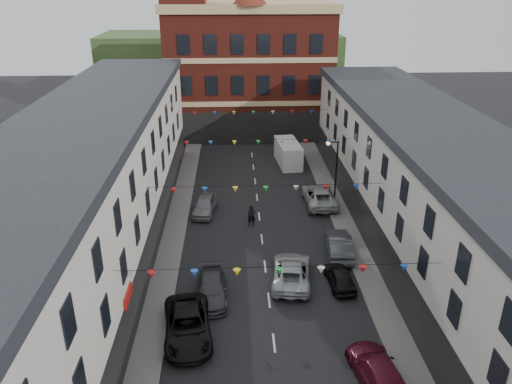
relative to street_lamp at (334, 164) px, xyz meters
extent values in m
plane|color=black|center=(-6.55, -14.00, -3.90)|extent=(160.00, 160.00, 0.00)
cube|color=#605E5B|center=(-13.45, -12.00, -3.83)|extent=(1.80, 64.00, 0.15)
cube|color=#605E5B|center=(0.35, -12.00, -3.83)|extent=(1.80, 64.00, 0.15)
cube|color=beige|center=(-18.35, -13.00, 1.10)|extent=(8.00, 56.00, 10.00)
cube|color=black|center=(-18.35, -13.00, 6.45)|extent=(8.40, 56.00, 0.70)
cube|color=black|center=(-14.30, -13.00, -2.30)|extent=(0.12, 56.00, 3.20)
cube|color=beige|center=(5.25, -13.00, 0.60)|extent=(8.00, 56.00, 9.00)
cube|color=black|center=(5.25, -13.00, 5.45)|extent=(8.40, 56.00, 0.70)
cube|color=black|center=(1.20, -13.00, -2.30)|extent=(0.12, 56.00, 3.20)
cube|color=maroon|center=(-6.55, 24.00, 3.60)|extent=(20.00, 12.00, 15.00)
cube|color=tan|center=(-6.55, 24.00, 11.60)|extent=(20.60, 12.60, 1.00)
cube|color=maroon|center=(-14.05, 21.00, 8.10)|extent=(5.00, 5.00, 24.00)
cube|color=#2C4A22|center=(-10.55, 48.00, 1.10)|extent=(40.00, 14.00, 10.00)
cylinder|color=black|center=(0.25, 0.00, -0.90)|extent=(0.14, 0.14, 6.00)
cylinder|color=black|center=(-0.15, 0.00, 2.00)|extent=(0.90, 0.10, 0.10)
sphere|color=beige|center=(-0.60, 0.00, 1.90)|extent=(0.36, 0.36, 0.36)
imported|color=black|center=(-11.38, -17.22, -3.13)|extent=(3.19, 5.84, 1.55)
imported|color=#393A40|center=(-10.15, -13.58, -3.23)|extent=(2.06, 4.71, 1.35)
imported|color=gray|center=(-11.20, -1.12, -3.17)|extent=(2.26, 4.47, 1.46)
imported|color=#541022|center=(-1.62, -21.26, -3.17)|extent=(2.67, 5.30, 1.48)
imported|color=black|center=(-1.77, -12.54, -3.26)|extent=(1.75, 3.85, 1.28)
imported|color=#44474B|center=(-1.05, -8.52, -3.11)|extent=(2.03, 4.92, 1.58)
imported|color=#AAADAE|center=(-1.05, 0.31, -3.10)|extent=(2.76, 5.82, 1.60)
imported|color=#ABAFB2|center=(-4.90, -11.90, -3.16)|extent=(3.18, 5.67, 1.50)
cube|color=white|center=(-2.75, 10.87, -2.67)|extent=(2.65, 5.74, 2.46)
imported|color=black|center=(-7.26, -3.77, -2.97)|extent=(0.74, 0.55, 1.86)
camera|label=1|loc=(-8.57, -40.11, 14.86)|focal=35.00mm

